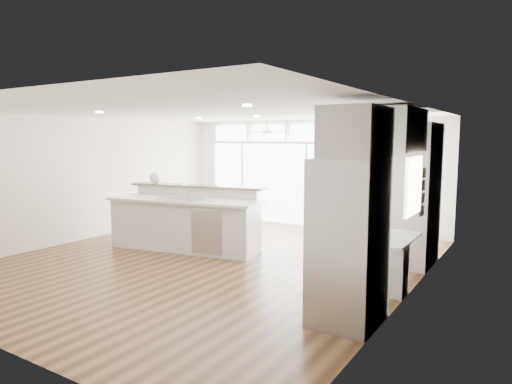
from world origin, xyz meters
The scene contains 23 objects.
floor centered at (0.00, 0.00, -0.01)m, with size 7.00×8.00×0.02m, color #3F2613.
ceiling centered at (0.00, 0.00, 2.70)m, with size 7.00×8.00×0.02m, color white.
wall_back centered at (0.00, 4.00, 1.35)m, with size 7.00×0.04×2.70m, color white.
wall_left centered at (-3.50, 0.00, 1.35)m, with size 0.04×8.00×2.70m, color white.
wall_right centered at (3.50, 0.00, 1.35)m, with size 0.04×8.00×2.70m, color white.
glass_wall centered at (0.00, 3.94, 1.05)m, with size 5.80×0.06×2.08m, color white.
transom_row centered at (0.00, 3.94, 2.38)m, with size 5.90×0.06×0.40m, color white.
desk_window centered at (3.46, 0.30, 1.55)m, with size 0.04×0.85×0.85m, color white.
ceiling_fan centered at (-0.50, 2.80, 2.48)m, with size 1.16×1.16×0.32m, color silver.
recessed_lights centered at (0.00, 0.20, 2.68)m, with size 3.40×3.00×0.02m, color white.
oven_cabinet centered at (3.17, 1.80, 1.25)m, with size 0.64×1.20×2.50m, color silver.
desk_nook centered at (3.13, 0.30, 0.38)m, with size 0.72×1.30×0.76m, color silver.
upper_cabinets centered at (3.17, 0.30, 2.35)m, with size 0.64×1.30×0.64m, color silver.
refrigerator centered at (3.11, -1.35, 1.00)m, with size 0.76×0.90×2.00m, color #A4A3A8.
fridge_cabinet centered at (3.17, -1.35, 2.30)m, with size 0.64×0.90×0.60m, color silver.
framed_photos centered at (3.46, 0.92, 1.40)m, with size 0.06×0.22×0.80m, color black.
kitchen_island centered at (-1.00, 0.40, 0.63)m, with size 3.17×1.20×1.26m, color silver.
rug centered at (2.72, 0.05, 0.01)m, with size 0.92×0.67×0.01m, color #341D10.
office_chair centered at (2.06, 0.57, 0.51)m, with size 0.53×0.49×1.01m, color black.
fishbowl centered at (-2.01, 0.64, 1.39)m, with size 0.25×0.25×0.25m, color silver.
monitor centered at (3.05, 0.30, 0.96)m, with size 0.08×0.49×0.41m, color black.
keyboard centered at (2.88, 0.30, 0.77)m, with size 0.13×0.33×0.02m, color silver.
potted_plant centered at (3.17, 1.80, 2.60)m, with size 0.24×0.27×0.21m, color #375B27.
Camera 1 is at (5.02, -6.47, 2.24)m, focal length 32.00 mm.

